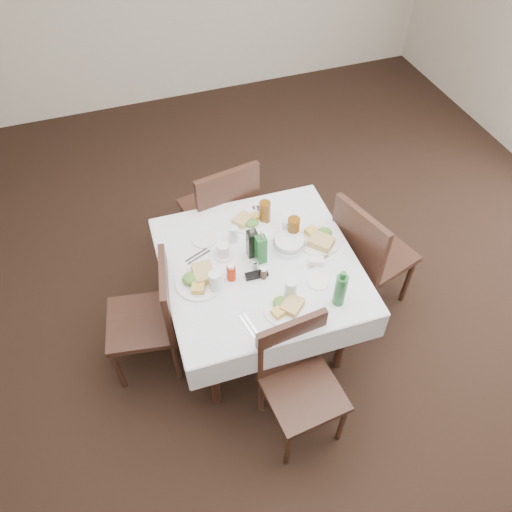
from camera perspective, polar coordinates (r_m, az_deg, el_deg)
The scene contains 33 objects.
ground_plane at distance 3.66m, azimuth 3.34°, elevation -9.66°, with size 7.00×7.00×0.00m, color black.
room_shell at distance 2.39m, azimuth 5.17°, elevation 12.56°, with size 6.04×7.04×2.80m.
dining_table at distance 3.16m, azimuth 0.39°, elevation -1.83°, with size 1.23×1.23×0.76m.
chair_north at distance 3.72m, azimuth -3.88°, elevation 5.37°, with size 0.55×0.55×1.00m.
chair_south at distance 2.96m, azimuth 4.73°, elevation -13.25°, with size 0.46×0.46×0.89m.
chair_east at distance 3.51m, azimuth 12.51°, elevation 0.51°, with size 0.58×0.58×0.99m.
chair_west at distance 3.22m, azimuth -11.63°, elevation -6.39°, with size 0.50×0.50×0.91m.
meal_north at distance 3.32m, azimuth -0.94°, elevation 4.06°, with size 0.24×0.24×0.05m.
meal_south at distance 2.86m, azimuth 3.45°, elevation -5.86°, with size 0.25×0.25×0.05m.
meal_east at distance 3.23m, azimuth 7.28°, elevation 2.01°, with size 0.29×0.29×0.06m.
meal_west at distance 3.00m, azimuth -6.50°, elevation -2.63°, with size 0.29×0.29×0.06m.
side_plate_a at distance 3.24m, azimuth -5.95°, elevation 1.95°, with size 0.17×0.17×0.01m.
side_plate_b at distance 3.02m, azimuth 7.14°, elevation -2.91°, with size 0.14×0.14×0.01m.
water_n at distance 3.19m, azimuth -2.59°, elevation 2.52°, with size 0.06×0.06×0.11m.
water_s at distance 2.89m, azimuth 3.98°, elevation -3.76°, with size 0.07×0.07×0.14m.
water_e at distance 3.23m, azimuth 3.50°, elevation 3.32°, with size 0.06×0.06×0.11m.
water_w at distance 2.92m, azimuth -4.69°, elevation -2.92°, with size 0.07×0.07×0.14m.
iced_tea_a at distance 3.30m, azimuth 1.02°, elevation 5.10°, with size 0.08×0.08×0.16m.
iced_tea_b at distance 3.19m, azimuth 4.30°, elevation 3.17°, with size 0.08×0.08×0.16m.
bread_basket at distance 3.17m, azimuth 3.79°, elevation 1.41°, with size 0.21×0.21×0.07m.
oil_cruet_dark at distance 3.06m, azimuth -0.45°, elevation 1.53°, with size 0.06×0.06×0.26m.
oil_cruet_green at distance 3.02m, azimuth 0.56°, elevation 0.88°, with size 0.06×0.06×0.26m.
ketchup_bottle at distance 2.97m, azimuth -2.86°, elevation -1.87°, with size 0.06×0.06×0.12m.
salt_shaker at distance 3.03m, azimuth -0.11°, elevation -1.07°, with size 0.04×0.04×0.08m.
pepper_shaker at distance 2.99m, azimuth 0.87°, elevation -1.93°, with size 0.04×0.04×0.09m.
coffee_mug at distance 3.11m, azimuth -3.74°, elevation 0.64°, with size 0.13×0.13×0.10m.
sunglasses at distance 3.01m, azimuth 0.06°, elevation -2.15°, with size 0.14×0.05×0.03m.
green_bottle at distance 2.85m, azimuth 9.62°, elevation -3.81°, with size 0.07×0.07×0.26m.
sugar_caddy at distance 3.09m, azimuth 6.89°, elevation -0.58°, with size 0.11×0.09×0.05m.
cutlery_n at distance 3.38m, azimuth 0.13°, elevation 4.64°, with size 0.09×0.20×0.01m.
cutlery_s at distance 2.81m, azimuth -0.78°, elevation -7.97°, with size 0.07×0.17×0.01m.
cutlery_e at distance 3.12m, azimuth 7.19°, elevation -0.72°, with size 0.17×0.07×0.01m.
cutlery_w at distance 3.15m, azimuth -6.67°, elevation -0.02°, with size 0.18×0.11×0.01m.
Camera 1 is at (-0.83, -1.75, 3.11)m, focal length 35.00 mm.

